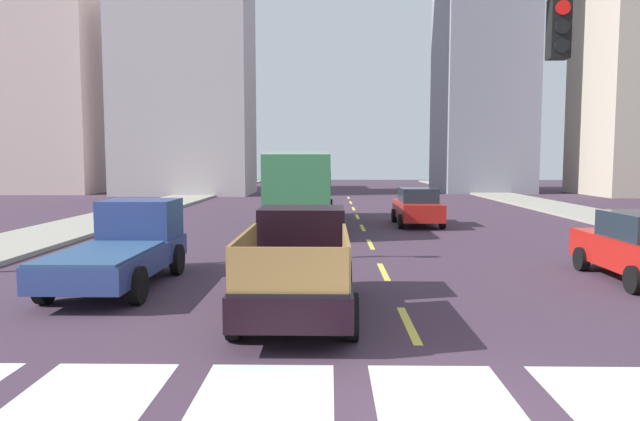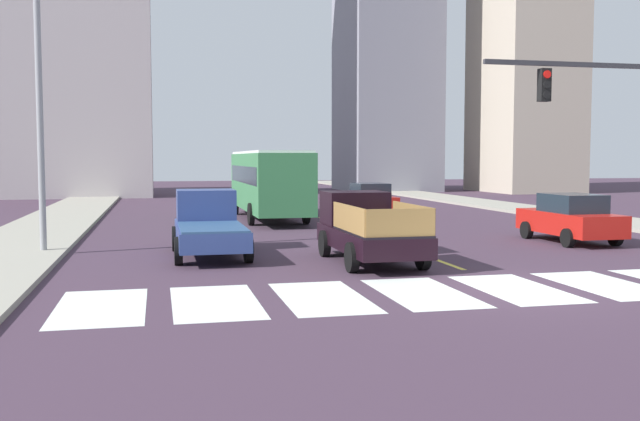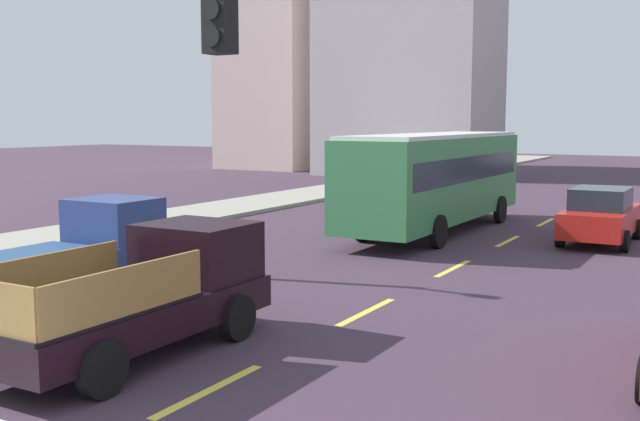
% 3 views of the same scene
% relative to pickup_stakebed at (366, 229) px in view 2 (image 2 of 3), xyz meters
% --- Properties ---
extents(ground_plane, '(160.00, 160.00, 0.00)m').
position_rel_pickup_stakebed_xyz_m(ground_plane, '(2.06, -5.05, -0.94)').
color(ground_plane, '#402E3E').
extents(sidewalk_right, '(3.59, 110.00, 0.15)m').
position_rel_pickup_stakebed_xyz_m(sidewalk_right, '(14.59, 12.95, -0.86)').
color(sidewalk_right, '#9B9788').
rests_on(sidewalk_right, ground).
extents(sidewalk_left, '(3.59, 110.00, 0.15)m').
position_rel_pickup_stakebed_xyz_m(sidewalk_left, '(-10.47, 12.95, -0.86)').
color(sidewalk_left, '#9B9788').
rests_on(sidewalk_left, ground).
extents(crosswalk_stripe_0, '(1.77, 3.72, 0.01)m').
position_rel_pickup_stakebed_xyz_m(crosswalk_stripe_0, '(-7.03, -5.05, -0.93)').
color(crosswalk_stripe_0, silver).
rests_on(crosswalk_stripe_0, ground).
extents(crosswalk_stripe_1, '(1.77, 3.72, 0.01)m').
position_rel_pickup_stakebed_xyz_m(crosswalk_stripe_1, '(-4.76, -5.05, -0.93)').
color(crosswalk_stripe_1, silver).
rests_on(crosswalk_stripe_1, ground).
extents(crosswalk_stripe_2, '(1.77, 3.72, 0.01)m').
position_rel_pickup_stakebed_xyz_m(crosswalk_stripe_2, '(-2.49, -5.05, -0.93)').
color(crosswalk_stripe_2, silver).
rests_on(crosswalk_stripe_2, ground).
extents(crosswalk_stripe_3, '(1.77, 3.72, 0.01)m').
position_rel_pickup_stakebed_xyz_m(crosswalk_stripe_3, '(-0.21, -5.05, -0.93)').
color(crosswalk_stripe_3, silver).
rests_on(crosswalk_stripe_3, ground).
extents(crosswalk_stripe_4, '(1.77, 3.72, 0.01)m').
position_rel_pickup_stakebed_xyz_m(crosswalk_stripe_4, '(2.06, -5.05, -0.93)').
color(crosswalk_stripe_4, silver).
rests_on(crosswalk_stripe_4, ground).
extents(crosswalk_stripe_5, '(1.77, 3.72, 0.01)m').
position_rel_pickup_stakebed_xyz_m(crosswalk_stripe_5, '(4.34, -5.05, -0.93)').
color(crosswalk_stripe_5, silver).
rests_on(crosswalk_stripe_5, ground).
extents(lane_dash_0, '(0.16, 2.40, 0.01)m').
position_rel_pickup_stakebed_xyz_m(lane_dash_0, '(2.06, -1.05, -0.93)').
color(lane_dash_0, '#DECA49').
rests_on(lane_dash_0, ground).
extents(lane_dash_1, '(0.16, 2.40, 0.01)m').
position_rel_pickup_stakebed_xyz_m(lane_dash_1, '(2.06, 3.95, -0.93)').
color(lane_dash_1, '#DECA49').
rests_on(lane_dash_1, ground).
extents(lane_dash_2, '(0.16, 2.40, 0.01)m').
position_rel_pickup_stakebed_xyz_m(lane_dash_2, '(2.06, 8.95, -0.93)').
color(lane_dash_2, '#DECA49').
rests_on(lane_dash_2, ground).
extents(lane_dash_3, '(0.16, 2.40, 0.01)m').
position_rel_pickup_stakebed_xyz_m(lane_dash_3, '(2.06, 13.95, -0.93)').
color(lane_dash_3, '#DECA49').
rests_on(lane_dash_3, ground).
extents(lane_dash_4, '(0.16, 2.40, 0.01)m').
position_rel_pickup_stakebed_xyz_m(lane_dash_4, '(2.06, 18.95, -0.93)').
color(lane_dash_4, '#DECA49').
rests_on(lane_dash_4, ground).
extents(lane_dash_5, '(0.16, 2.40, 0.01)m').
position_rel_pickup_stakebed_xyz_m(lane_dash_5, '(2.06, 23.95, -0.93)').
color(lane_dash_5, '#DECA49').
rests_on(lane_dash_5, ground).
extents(lane_dash_6, '(0.16, 2.40, 0.01)m').
position_rel_pickup_stakebed_xyz_m(lane_dash_6, '(2.06, 28.95, -0.93)').
color(lane_dash_6, '#DECA49').
rests_on(lane_dash_6, ground).
extents(lane_dash_7, '(0.16, 2.40, 0.01)m').
position_rel_pickup_stakebed_xyz_m(lane_dash_7, '(2.06, 33.95, -0.93)').
color(lane_dash_7, '#DECA49').
rests_on(lane_dash_7, ground).
extents(pickup_stakebed, '(2.18, 5.20, 1.96)m').
position_rel_pickup_stakebed_xyz_m(pickup_stakebed, '(0.00, 0.00, 0.00)').
color(pickup_stakebed, black).
rests_on(pickup_stakebed, ground).
extents(pickup_dark, '(2.18, 5.20, 1.96)m').
position_rel_pickup_stakebed_xyz_m(pickup_dark, '(-4.37, 2.40, -0.02)').
color(pickup_dark, navy).
rests_on(pickup_dark, ground).
extents(city_bus, '(2.72, 10.80, 3.32)m').
position_rel_pickup_stakebed_xyz_m(city_bus, '(-0.62, 14.62, 1.02)').
color(city_bus, '#357A47').
rests_on(city_bus, ground).
extents(sedan_near_right, '(2.02, 4.40, 1.72)m').
position_rel_pickup_stakebed_xyz_m(sedan_near_right, '(4.62, 14.99, -0.08)').
color(sedan_near_right, red).
rests_on(sedan_near_right, ground).
extents(sedan_near_left, '(2.02, 4.40, 1.72)m').
position_rel_pickup_stakebed_xyz_m(sedan_near_left, '(8.35, 2.78, -0.08)').
color(sedan_near_left, red).
rests_on(sedan_near_left, ground).
extents(streetlight_left, '(2.20, 0.28, 9.00)m').
position_rel_pickup_stakebed_xyz_m(streetlight_left, '(-9.20, 3.46, 4.03)').
color(streetlight_left, gray).
rests_on(streetlight_left, ground).
extents(block_low_left, '(7.10, 9.62, 20.95)m').
position_rel_pickup_stakebed_xyz_m(block_low_left, '(26.08, 38.50, 9.54)').
color(block_low_left, '#B5A893').
rests_on(block_low_left, ground).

